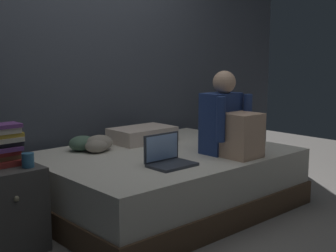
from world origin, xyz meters
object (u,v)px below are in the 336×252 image
Objects in this scene: book_stack at (4,144)px; mug at (28,160)px; laptop at (168,158)px; nightstand at (3,209)px; bed at (164,180)px; clothes_pile at (93,144)px; person_sitting at (229,123)px; pillow at (142,135)px.

mug is (0.09, -0.14, -0.09)m from book_stack.
book_stack is at bearing 154.94° from laptop.
mug is at bearing -42.69° from nightstand.
bed is 7.42× the size of book_stack.
laptop is 0.96× the size of clothes_pile.
laptop is at bearing 173.49° from person_sitting.
laptop is 0.90m from pillow.
bed is 0.56m from pillow.
person_sitting is at bearing -17.42° from nightstand.
mug reaches higher than nightstand.
clothes_pile is (-0.41, 0.41, 0.30)m from bed.
person_sitting is 0.90m from pillow.
nightstand is 1.64× the size of clothes_pile.
pillow is 1.40m from mug.
clothes_pile is at bearing 99.92° from laptop.
book_stack reaches higher than clothes_pile.
person_sitting reaches higher than pillow.
person_sitting is at bearing -18.55° from book_stack.
person_sitting is 2.05× the size of laptop.
person_sitting reaches higher than mug.
person_sitting is at bearing -6.51° from laptop.
nightstand is at bearing 137.31° from mug.
nightstand is 0.36m from mug.
bed is at bearing -107.39° from pillow.
mug is at bearing -178.45° from bed.
book_stack is (0.04, 0.02, 0.41)m from nightstand.
book_stack reaches higher than laptop.
nightstand is 1.51m from pillow.
pillow is at bearing 3.98° from clothes_pile.
person_sitting is 2.43× the size of book_stack.
clothes_pile is (0.76, 0.44, -0.07)m from mug.
person_sitting reaches higher than nightstand.
bed is at bearing 126.69° from person_sitting.
book_stack is (-0.98, 0.46, 0.16)m from laptop.
pillow is at bearing 14.09° from nightstand.
pillow is at bearing 20.17° from mug.
pillow is (-0.17, 0.87, -0.19)m from person_sitting.
nightstand is at bearing -151.93° from book_stack.
clothes_pile is (-0.55, -0.04, -0.01)m from pillow.
person_sitting is at bearing -49.03° from clothes_pile.
laptop is 3.56× the size of mug.
nightstand is 0.41m from book_stack.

